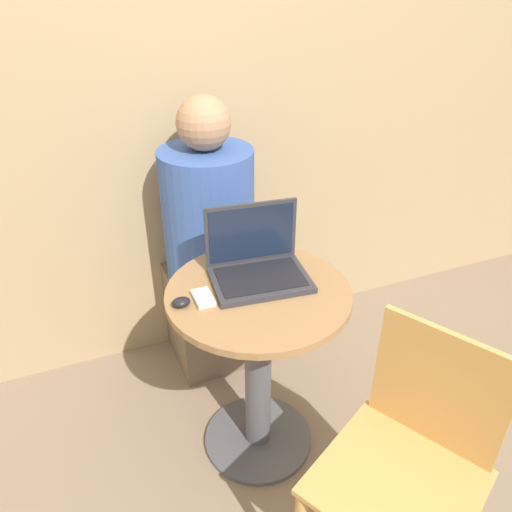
{
  "coord_description": "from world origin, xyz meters",
  "views": [
    {
      "loc": [
        -0.51,
        -1.24,
        1.66
      ],
      "look_at": [
        0.01,
        0.05,
        0.83
      ],
      "focal_mm": 35.0,
      "sensor_mm": 36.0,
      "label": 1
    }
  ],
  "objects_px": {
    "person_seated": "(207,261)",
    "chair_empty": "(407,468)",
    "laptop": "(257,264)",
    "cell_phone": "(203,298)"
  },
  "relations": [
    {
      "from": "laptop",
      "to": "person_seated",
      "type": "height_order",
      "value": "person_seated"
    },
    {
      "from": "cell_phone",
      "to": "chair_empty",
      "type": "height_order",
      "value": "chair_empty"
    },
    {
      "from": "chair_empty",
      "to": "cell_phone",
      "type": "bearing_deg",
      "value": 122.76
    },
    {
      "from": "cell_phone",
      "to": "chair_empty",
      "type": "xyz_separation_m",
      "value": [
        0.38,
        -0.6,
        -0.28
      ]
    },
    {
      "from": "chair_empty",
      "to": "person_seated",
      "type": "bearing_deg",
      "value": 100.29
    },
    {
      "from": "person_seated",
      "to": "chair_empty",
      "type": "bearing_deg",
      "value": -79.71
    },
    {
      "from": "laptop",
      "to": "cell_phone",
      "type": "distance_m",
      "value": 0.22
    },
    {
      "from": "laptop",
      "to": "cell_phone",
      "type": "relative_size",
      "value": 3.59
    },
    {
      "from": "laptop",
      "to": "chair_empty",
      "type": "bearing_deg",
      "value": -75.25
    },
    {
      "from": "chair_empty",
      "to": "person_seated",
      "type": "distance_m",
      "value": 1.18
    }
  ]
}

